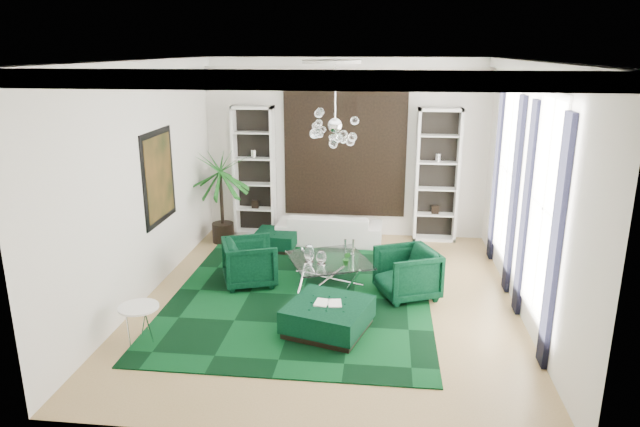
# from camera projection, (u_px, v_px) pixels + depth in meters

# --- Properties ---
(floor) EXTENTS (6.00, 7.00, 0.02)m
(floor) POSITION_uv_depth(u_px,v_px,m) (328.00, 300.00, 9.35)
(floor) COLOR tan
(floor) RESTS_ON ground
(ceiling) EXTENTS (6.00, 7.00, 0.02)m
(ceiling) POSITION_uv_depth(u_px,v_px,m) (329.00, 59.00, 8.28)
(ceiling) COLOR white
(ceiling) RESTS_ON ground
(wall_back) EXTENTS (6.00, 0.02, 3.80)m
(wall_back) POSITION_uv_depth(u_px,v_px,m) (345.00, 149.00, 12.16)
(wall_back) COLOR silver
(wall_back) RESTS_ON ground
(wall_front) EXTENTS (6.00, 0.02, 3.80)m
(wall_front) POSITION_uv_depth(u_px,v_px,m) (293.00, 273.00, 5.47)
(wall_front) COLOR silver
(wall_front) RESTS_ON ground
(wall_left) EXTENTS (0.02, 7.00, 3.80)m
(wall_left) POSITION_uv_depth(u_px,v_px,m) (142.00, 182.00, 9.14)
(wall_left) COLOR silver
(wall_left) RESTS_ON ground
(wall_right) EXTENTS (0.02, 7.00, 3.80)m
(wall_right) POSITION_uv_depth(u_px,v_px,m) (530.00, 192.00, 8.49)
(wall_right) COLOR silver
(wall_right) RESTS_ON ground
(crown_molding) EXTENTS (6.00, 7.00, 0.18)m
(crown_molding) POSITION_uv_depth(u_px,v_px,m) (329.00, 67.00, 8.31)
(crown_molding) COLOR white
(crown_molding) RESTS_ON ceiling
(ceiling_medallion) EXTENTS (0.90, 0.90, 0.05)m
(ceiling_medallion) POSITION_uv_depth(u_px,v_px,m) (331.00, 62.00, 8.58)
(ceiling_medallion) COLOR white
(ceiling_medallion) RESTS_ON ceiling
(tapestry) EXTENTS (2.50, 0.06, 2.80)m
(tapestry) POSITION_uv_depth(u_px,v_px,m) (345.00, 149.00, 12.12)
(tapestry) COLOR black
(tapestry) RESTS_ON wall_back
(shelving_left) EXTENTS (0.90, 0.38, 2.80)m
(shelving_left) POSITION_uv_depth(u_px,v_px,m) (254.00, 171.00, 12.33)
(shelving_left) COLOR white
(shelving_left) RESTS_ON floor
(shelving_right) EXTENTS (0.90, 0.38, 2.80)m
(shelving_right) POSITION_uv_depth(u_px,v_px,m) (437.00, 176.00, 11.90)
(shelving_right) COLOR white
(shelving_right) RESTS_ON floor
(painting) EXTENTS (0.04, 1.30, 1.60)m
(painting) POSITION_uv_depth(u_px,v_px,m) (159.00, 177.00, 9.73)
(painting) COLOR black
(painting) RESTS_ON wall_left
(window_near) EXTENTS (0.03, 1.10, 2.90)m
(window_near) POSITION_uv_depth(u_px,v_px,m) (544.00, 209.00, 7.63)
(window_near) COLOR white
(window_near) RESTS_ON wall_right
(curtain_near_a) EXTENTS (0.07, 0.30, 3.25)m
(curtain_near_a) POSITION_uv_depth(u_px,v_px,m) (555.00, 246.00, 6.96)
(curtain_near_a) COLOR black
(curtain_near_a) RESTS_ON floor
(curtain_near_b) EXTENTS (0.07, 0.30, 3.25)m
(curtain_near_b) POSITION_uv_depth(u_px,v_px,m) (526.00, 211.00, 8.45)
(curtain_near_b) COLOR black
(curtain_near_b) RESTS_ON floor
(window_far) EXTENTS (0.03, 1.10, 2.90)m
(window_far) POSITION_uv_depth(u_px,v_px,m) (508.00, 171.00, 9.92)
(window_far) COLOR white
(window_far) RESTS_ON wall_right
(curtain_far_a) EXTENTS (0.07, 0.30, 3.25)m
(curtain_far_a) POSITION_uv_depth(u_px,v_px,m) (514.00, 196.00, 9.25)
(curtain_far_a) COLOR black
(curtain_far_a) RESTS_ON floor
(curtain_far_b) EXTENTS (0.07, 0.30, 3.25)m
(curtain_far_b) POSITION_uv_depth(u_px,v_px,m) (496.00, 176.00, 10.74)
(curtain_far_b) COLOR black
(curtain_far_b) RESTS_ON floor
(rug) EXTENTS (4.20, 5.00, 0.02)m
(rug) POSITION_uv_depth(u_px,v_px,m) (301.00, 295.00, 9.48)
(rug) COLOR black
(rug) RESTS_ON floor
(sofa) EXTENTS (2.19, 0.89, 0.64)m
(sofa) POSITION_uv_depth(u_px,v_px,m) (330.00, 228.00, 11.98)
(sofa) COLOR silver
(sofa) RESTS_ON floor
(armchair_left) EXTENTS (1.13, 1.12, 0.81)m
(armchair_left) POSITION_uv_depth(u_px,v_px,m) (250.00, 262.00, 9.86)
(armchair_left) COLOR black
(armchair_left) RESTS_ON floor
(armchair_right) EXTENTS (1.18, 1.17, 0.83)m
(armchair_right) POSITION_uv_depth(u_px,v_px,m) (407.00, 273.00, 9.36)
(armchair_right) COLOR black
(armchair_right) RESTS_ON floor
(coffee_table) EXTENTS (1.68, 1.68, 0.44)m
(coffee_table) POSITION_uv_depth(u_px,v_px,m) (329.00, 271.00, 9.96)
(coffee_table) COLOR white
(coffee_table) RESTS_ON floor
(ottoman_side) EXTENTS (0.88, 0.88, 0.37)m
(ottoman_side) POSITION_uv_depth(u_px,v_px,m) (276.00, 240.00, 11.67)
(ottoman_side) COLOR black
(ottoman_side) RESTS_ON floor
(ottoman_front) EXTENTS (1.37, 1.37, 0.44)m
(ottoman_front) POSITION_uv_depth(u_px,v_px,m) (328.00, 317.00, 8.25)
(ottoman_front) COLOR black
(ottoman_front) RESTS_ON floor
(book) EXTENTS (0.40, 0.26, 0.03)m
(book) POSITION_uv_depth(u_px,v_px,m) (328.00, 303.00, 8.19)
(book) COLOR white
(book) RESTS_ON ottoman_front
(side_table) EXTENTS (0.73, 0.73, 0.53)m
(side_table) POSITION_uv_depth(u_px,v_px,m) (140.00, 325.00, 7.93)
(side_table) COLOR white
(side_table) RESTS_ON floor
(palm) EXTENTS (1.80, 1.80, 2.48)m
(palm) POSITION_uv_depth(u_px,v_px,m) (221.00, 185.00, 11.79)
(palm) COLOR #19591A
(palm) RESTS_ON floor
(chandelier) EXTENTS (0.89, 0.89, 0.80)m
(chandelier) POSITION_uv_depth(u_px,v_px,m) (335.00, 126.00, 8.55)
(chandelier) COLOR white
(chandelier) RESTS_ON ceiling
(table_plant) EXTENTS (0.17, 0.15, 0.25)m
(table_plant) POSITION_uv_depth(u_px,v_px,m) (347.00, 259.00, 9.57)
(table_plant) COLOR #19591A
(table_plant) RESTS_ON coffee_table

